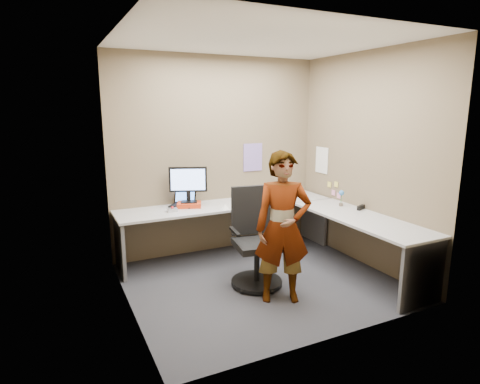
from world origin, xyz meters
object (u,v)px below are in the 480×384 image
monitor (188,181)px  office_chair (255,246)px  desk (277,221)px  person (283,228)px

monitor → office_chair: (0.44, -1.05, -0.61)m
desk → monitor: bearing=144.6°
desk → person: person is taller
desk → person: bearing=-117.7°
monitor → person: size_ratio=0.30×
desk → monitor: size_ratio=6.31×
monitor → person: person is taller
desk → monitor: 1.26m
desk → office_chair: size_ratio=2.69×
monitor → office_chair: monitor is taller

